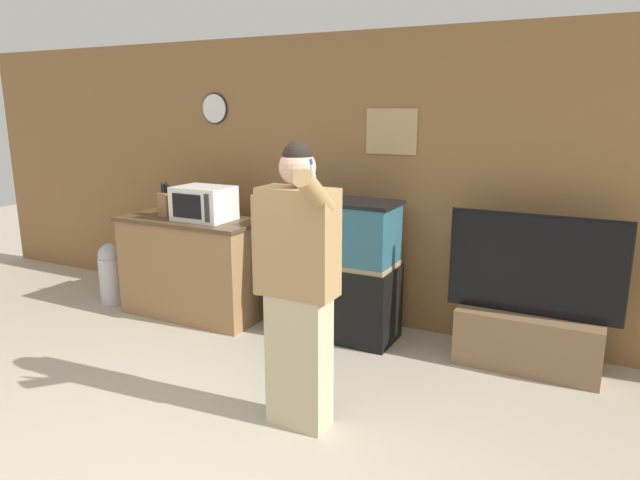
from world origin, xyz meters
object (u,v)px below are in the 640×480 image
(counter_island, at_px, (193,267))
(knife_block, at_px, (165,204))
(microwave, at_px, (204,203))
(aquarium_on_stand, at_px, (335,268))
(person_standing, at_px, (297,284))
(trash_bin, at_px, (112,272))
(potted_plant, at_px, (128,264))
(tv_on_stand, at_px, (529,324))

(counter_island, bearing_deg, knife_block, -175.85)
(counter_island, relative_size, microwave, 2.71)
(aquarium_on_stand, distance_m, person_standing, 1.52)
(trash_bin, bearing_deg, microwave, 5.41)
(microwave, xyz_separation_m, knife_block, (-0.45, -0.01, -0.03))
(potted_plant, bearing_deg, tv_on_stand, -0.52)
(aquarium_on_stand, bearing_deg, potted_plant, 177.50)
(person_standing, bearing_deg, microwave, 143.50)
(person_standing, xyz_separation_m, potted_plant, (-3.00, 1.54, -0.64))
(trash_bin, bearing_deg, potted_plant, 113.91)
(microwave, bearing_deg, knife_block, -178.21)
(aquarium_on_stand, height_order, potted_plant, aquarium_on_stand)
(knife_block, bearing_deg, potted_plant, 160.48)
(counter_island, distance_m, knife_block, 0.65)
(person_standing, relative_size, potted_plant, 3.37)
(knife_block, relative_size, potted_plant, 0.61)
(person_standing, xyz_separation_m, trash_bin, (-2.82, 1.13, -0.60))
(aquarium_on_stand, relative_size, trash_bin, 1.94)
(microwave, distance_m, tv_on_stand, 2.96)
(knife_block, xyz_separation_m, tv_on_stand, (3.30, 0.27, -0.71))
(person_standing, bearing_deg, potted_plant, 152.86)
(counter_island, bearing_deg, microwave, -1.94)
(tv_on_stand, relative_size, potted_plant, 2.41)
(potted_plant, relative_size, trash_bin, 0.85)
(person_standing, distance_m, potted_plant, 3.43)
(counter_island, xyz_separation_m, potted_plant, (-1.14, 0.29, -0.19))
(knife_block, bearing_deg, microwave, 1.79)
(knife_block, height_order, trash_bin, knife_block)
(counter_island, height_order, tv_on_stand, tv_on_stand)
(microwave, distance_m, potted_plant, 1.58)
(counter_island, xyz_separation_m, tv_on_stand, (3.02, 0.25, -0.12))
(aquarium_on_stand, distance_m, trash_bin, 2.42)
(microwave, distance_m, aquarium_on_stand, 1.35)
(trash_bin, bearing_deg, knife_block, 7.74)
(knife_block, distance_m, person_standing, 2.46)
(trash_bin, bearing_deg, counter_island, 6.72)
(aquarium_on_stand, distance_m, potted_plant, 2.58)
(microwave, bearing_deg, counter_island, 178.06)
(tv_on_stand, xyz_separation_m, person_standing, (-1.17, -1.50, 0.57))
(aquarium_on_stand, bearing_deg, counter_island, -172.91)
(tv_on_stand, bearing_deg, aquarium_on_stand, -177.36)
(microwave, bearing_deg, potted_plant, 167.42)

